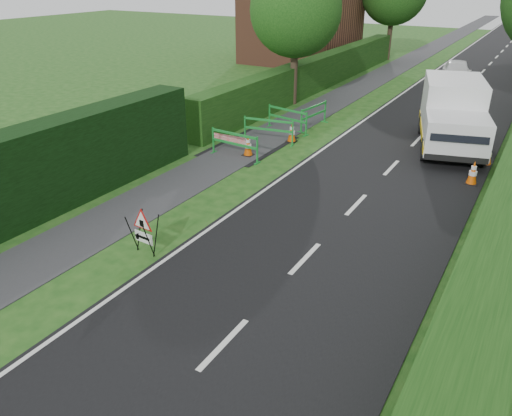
% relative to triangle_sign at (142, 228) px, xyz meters
% --- Properties ---
extents(ground, '(120.00, 120.00, 0.00)m').
position_rel_triangle_sign_xyz_m(ground, '(0.99, -2.75, -0.71)').
color(ground, '#184614').
rests_on(ground, ground).
extents(road_surface, '(6.00, 90.00, 0.02)m').
position_rel_triangle_sign_xyz_m(road_surface, '(3.49, 32.25, -0.71)').
color(road_surface, black).
rests_on(road_surface, ground).
extents(footpath, '(2.00, 90.00, 0.02)m').
position_rel_triangle_sign_xyz_m(footpath, '(-2.01, 32.25, -0.71)').
color(footpath, '#2D2D30').
rests_on(footpath, ground).
extents(hedge_west_far, '(1.00, 24.00, 1.80)m').
position_rel_triangle_sign_xyz_m(hedge_west_far, '(-4.01, 19.25, -0.71)').
color(hedge_west_far, '#14380F').
rests_on(hedge_west_far, ground).
extents(house_west, '(7.50, 7.40, 7.88)m').
position_rel_triangle_sign_xyz_m(house_west, '(-9.01, 27.25, 2.18)').
color(house_west, brown).
rests_on(house_west, ground).
extents(tree_nw, '(4.40, 4.40, 6.70)m').
position_rel_triangle_sign_xyz_m(tree_nw, '(-3.61, 15.25, 3.77)').
color(tree_nw, '#2D2116').
rests_on(tree_nw, ground).
extents(triangle_sign, '(0.75, 0.75, 1.03)m').
position_rel_triangle_sign_xyz_m(triangle_sign, '(0.00, 0.00, 0.00)').
color(triangle_sign, black).
rests_on(triangle_sign, ground).
extents(works_van, '(3.45, 5.78, 2.48)m').
position_rel_triangle_sign_xyz_m(works_van, '(4.68, 12.19, 0.60)').
color(works_van, silver).
rests_on(works_van, ground).
extents(traffic_cone_0, '(0.38, 0.38, 0.79)m').
position_rel_triangle_sign_xyz_m(traffic_cone_0, '(6.13, 8.66, -0.32)').
color(traffic_cone_0, black).
rests_on(traffic_cone_0, ground).
extents(traffic_cone_1, '(0.38, 0.38, 0.79)m').
position_rel_triangle_sign_xyz_m(traffic_cone_1, '(6.29, 10.81, -0.32)').
color(traffic_cone_1, black).
rests_on(traffic_cone_1, ground).
extents(traffic_cone_2, '(0.38, 0.38, 0.79)m').
position_rel_triangle_sign_xyz_m(traffic_cone_2, '(5.98, 13.07, -0.32)').
color(traffic_cone_2, black).
rests_on(traffic_cone_2, ground).
extents(traffic_cone_3, '(0.38, 0.38, 0.79)m').
position_rel_triangle_sign_xyz_m(traffic_cone_3, '(-1.49, 7.33, -0.32)').
color(traffic_cone_3, black).
rests_on(traffic_cone_3, ground).
extents(traffic_cone_4, '(0.38, 0.38, 0.79)m').
position_rel_triangle_sign_xyz_m(traffic_cone_4, '(-0.84, 9.62, -0.32)').
color(traffic_cone_4, black).
rests_on(traffic_cone_4, ground).
extents(ped_barrier_0, '(2.08, 0.51, 1.00)m').
position_rel_triangle_sign_xyz_m(ped_barrier_0, '(-1.77, 6.85, -0.08)').
color(ped_barrier_0, '#17832C').
rests_on(ped_barrier_0, ground).
extents(ped_barrier_1, '(2.09, 0.67, 1.00)m').
position_rel_triangle_sign_xyz_m(ped_barrier_1, '(-1.58, 9.02, -0.08)').
color(ped_barrier_1, '#17832C').
rests_on(ped_barrier_1, ground).
extents(ped_barrier_2, '(2.09, 0.76, 1.00)m').
position_rel_triangle_sign_xyz_m(ped_barrier_2, '(-1.66, 10.82, -0.08)').
color(ped_barrier_2, '#17832C').
rests_on(ped_barrier_2, ground).
extents(ped_barrier_3, '(0.57, 2.09, 1.00)m').
position_rel_triangle_sign_xyz_m(ped_barrier_3, '(-0.94, 11.91, -0.08)').
color(ped_barrier_3, '#17832C').
rests_on(ped_barrier_3, ground).
extents(redwhite_plank, '(1.50, 0.06, 0.25)m').
position_rel_triangle_sign_xyz_m(redwhite_plank, '(-2.43, 7.52, -0.71)').
color(redwhite_plank, red).
rests_on(redwhite_plank, ground).
extents(hatchback_car, '(2.39, 4.25, 1.37)m').
position_rel_triangle_sign_xyz_m(hatchback_car, '(2.58, 24.68, -0.03)').
color(hatchback_car, white).
rests_on(hatchback_car, ground).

